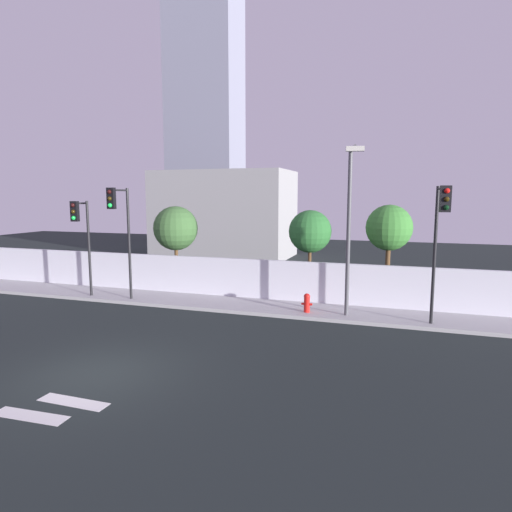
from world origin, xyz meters
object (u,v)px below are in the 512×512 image
(fire_hydrant, at_px, (307,302))
(roadside_tree_midright, at_px, (389,228))
(traffic_light_left, at_px, (81,228))
(roadside_tree_leftmost, at_px, (176,229))
(street_lamp_curbside, at_px, (349,218))
(traffic_light_right, at_px, (440,226))
(traffic_light_center, at_px, (120,220))
(roadside_tree_midleft, at_px, (310,232))

(fire_hydrant, height_order, roadside_tree_midright, roadside_tree_midright)
(traffic_light_left, bearing_deg, roadside_tree_leftmost, 54.12)
(street_lamp_curbside, xyz_separation_m, roadside_tree_leftmost, (-9.24, 3.42, -0.83))
(traffic_light_right, xyz_separation_m, roadside_tree_midright, (-1.80, 3.74, -0.38))
(traffic_light_center, bearing_deg, roadside_tree_midright, 19.36)
(traffic_light_center, relative_size, roadside_tree_midleft, 1.20)
(traffic_light_right, relative_size, roadside_tree_midright, 1.13)
(roadside_tree_midleft, distance_m, roadside_tree_midright, 3.55)
(traffic_light_left, relative_size, traffic_light_right, 0.89)
(traffic_light_left, relative_size, traffic_light_center, 0.89)
(street_lamp_curbside, relative_size, roadside_tree_leftmost, 1.48)
(traffic_light_left, xyz_separation_m, roadside_tree_midleft, (9.82, 3.81, -0.23))
(roadside_tree_leftmost, xyz_separation_m, roadside_tree_midright, (10.61, 0.00, 0.25))
(roadside_tree_midleft, bearing_deg, roadside_tree_midright, 0.00)
(traffic_light_right, xyz_separation_m, street_lamp_curbside, (-3.17, 0.32, 0.21))
(roadside_tree_leftmost, bearing_deg, traffic_light_left, -125.88)
(roadside_tree_leftmost, distance_m, roadside_tree_midright, 10.61)
(traffic_light_left, bearing_deg, traffic_light_right, 0.27)
(traffic_light_left, bearing_deg, fire_hydrant, 3.63)
(street_lamp_curbside, relative_size, fire_hydrant, 8.28)
(traffic_light_right, bearing_deg, traffic_light_center, -179.15)
(traffic_light_left, height_order, roadside_tree_midleft, traffic_light_left)
(traffic_light_left, xyz_separation_m, roadside_tree_leftmost, (2.76, 3.81, -0.24))
(traffic_light_left, height_order, traffic_light_right, traffic_light_right)
(traffic_light_right, distance_m, fire_hydrant, 5.82)
(roadside_tree_leftmost, height_order, roadside_tree_midleft, roadside_tree_leftmost)
(fire_hydrant, xyz_separation_m, roadside_tree_leftmost, (-7.60, 3.15, 2.61))
(street_lamp_curbside, bearing_deg, roadside_tree_midleft, 122.44)
(roadside_tree_leftmost, bearing_deg, roadside_tree_midright, 0.00)
(street_lamp_curbside, bearing_deg, traffic_light_right, -5.75)
(roadside_tree_leftmost, relative_size, roadside_tree_midright, 0.97)
(traffic_light_right, distance_m, roadside_tree_leftmost, 12.97)
(fire_hydrant, height_order, roadside_tree_leftmost, roadside_tree_leftmost)
(traffic_light_center, distance_m, street_lamp_curbside, 9.83)
(traffic_light_left, relative_size, fire_hydrant, 5.78)
(traffic_light_left, bearing_deg, roadside_tree_midright, 15.92)
(roadside_tree_leftmost, bearing_deg, traffic_light_right, -16.77)
(roadside_tree_leftmost, relative_size, roadside_tree_midleft, 1.03)
(fire_hydrant, bearing_deg, roadside_tree_leftmost, 157.46)
(street_lamp_curbside, distance_m, roadside_tree_midleft, 4.14)
(street_lamp_curbside, relative_size, roadside_tree_midright, 1.43)
(fire_hydrant, distance_m, roadside_tree_midleft, 4.13)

